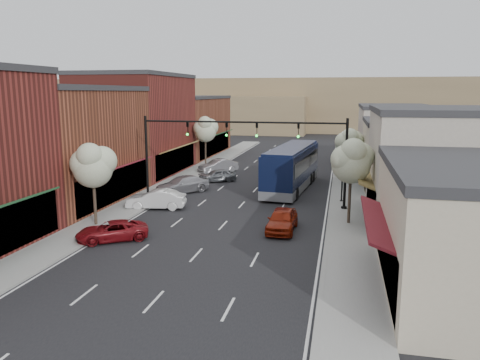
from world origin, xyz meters
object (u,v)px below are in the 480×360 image
Objects in this scene: tree_right_near at (352,160)px; red_hatchback at (282,220)px; parked_car_b at (156,199)px; parked_car_c at (182,185)px; tree_right_far at (349,142)px; signal_mast_left at (174,146)px; tree_left_near at (93,164)px; lamp_post_far at (343,144)px; parked_car_e at (218,166)px; tree_left_far at (205,129)px; parked_car_a at (112,231)px; signal_mast_right at (314,149)px; lamp_post_near at (343,166)px; parked_car_d at (217,175)px; coach_bus at (292,167)px.

tree_right_near is 6.13m from red_hatchback.
red_hatchback is 0.96× the size of parked_car_b.
tree_right_far is at bearing 72.66° from parked_car_c.
signal_mast_left is at bearing -139.46° from tree_right_far.
tree_left_near is 1.26× the size of parked_car_b.
parked_car_e is at bearing -157.93° from lamp_post_far.
tree_left_far is 1.35× the size of parked_car_e.
parked_car_a is (2.48, -2.52, -3.63)m from tree_left_near.
parked_car_a is 0.94× the size of parked_car_e.
red_hatchback is at bearing 80.50° from parked_car_a.
lamp_post_near is (2.18, 2.50, -1.62)m from signal_mast_right.
parked_car_a is at bearing -113.94° from lamp_post_far.
tree_right_near is 1.05× the size of tree_left_near.
parked_car_d is (1.14, 9.12, -3.97)m from signal_mast_left.
coach_bus is (-5.13, 11.29, -2.39)m from tree_right_near.
lamp_post_far is 21.80m from parked_car_c.
red_hatchback is 10.70m from parked_car_a.
parked_car_e is at bearing 146.71° from coach_bus.
tree_left_near is at bearing -90.00° from tree_left_far.
signal_mast_right reaches higher than tree_right_far.
lamp_post_near is at bearing 68.21° from red_hatchback.
red_hatchback is (-3.74, -8.88, -2.27)m from lamp_post_near.
tree_left_near is 1.25× the size of parked_car_e.
lamp_post_far is at bearing 137.54° from parked_car_b.
tree_right_far is 14.73m from parked_car_e.
coach_bus is 11.64m from parked_car_e.
tree_right_near is 16.78m from parked_car_c.
tree_right_far reaches higher than parked_car_a.
lamp_post_near reaches higher than red_hatchback.
signal_mast_left is 11.70m from coach_bus.
tree_right_far is 17.16m from parked_car_c.
parked_car_d is at bearing -33.35° from parked_car_e.
signal_mast_left is at bearing -38.10° from parked_car_c.
lamp_post_near is 18.27m from parked_car_e.
tree_left_far is 28.91m from parked_car_a.
coach_bus is (-4.58, 4.74, -0.94)m from lamp_post_near.
tree_right_near is 1.40× the size of parked_car_a.
tree_left_far reaches higher than parked_car_a.
signal_mast_right reaches higher than coach_bus.
parked_car_b is at bearing -135.06° from tree_right_far.
tree_left_far is at bearing 98.35° from signal_mast_left.
parked_car_b is (-14.00, -5.07, -2.26)m from lamp_post_near.
signal_mast_right is 1.44× the size of tree_left_near.
lamp_post_far is at bearing 7.30° from tree_left_far.
tree_left_far is at bearing 90.00° from tree_left_near.
lamp_post_near is 14.15m from parked_car_d.
signal_mast_left is 1.34× the size of tree_left_far.
tree_left_near reaches higher than parked_car_a.
lamp_post_far reaches higher than parked_car_b.
tree_right_near is 0.97× the size of tree_left_far.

